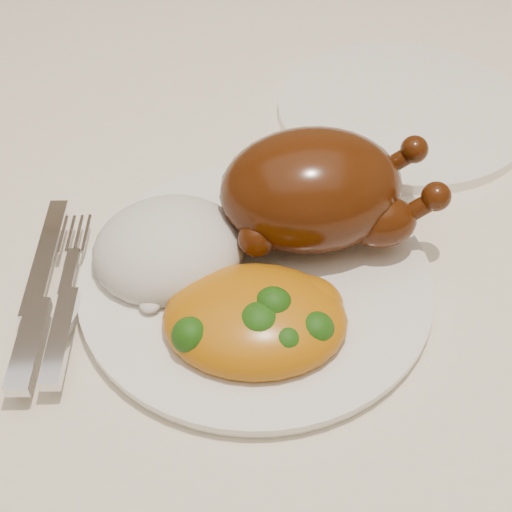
{
  "coord_description": "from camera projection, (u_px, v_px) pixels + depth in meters",
  "views": [
    {
      "loc": [
        0.1,
        -0.46,
        1.15
      ],
      "look_at": [
        0.13,
        -0.12,
        0.8
      ],
      "focal_mm": 50.0,
      "sensor_mm": 36.0,
      "label": 1
    }
  ],
  "objects": [
    {
      "name": "dining_table",
      "position": [
        105.0,
        275.0,
        0.66
      ],
      "size": [
        1.6,
        0.9,
        0.76
      ],
      "color": "brown",
      "rests_on": "floor"
    },
    {
      "name": "tablecloth",
      "position": [
        92.0,
        218.0,
        0.61
      ],
      "size": [
        1.73,
        1.03,
        0.18
      ],
      "color": "white",
      "rests_on": "dining_table"
    },
    {
      "name": "dinner_plate",
      "position": [
        256.0,
        280.0,
        0.51
      ],
      "size": [
        0.32,
        0.32,
        0.01
      ],
      "primitive_type": "cylinder",
      "rotation": [
        0.0,
        0.0,
        -0.38
      ],
      "color": "white",
      "rests_on": "tablecloth"
    },
    {
      "name": "side_plate",
      "position": [
        402.0,
        110.0,
        0.66
      ],
      "size": [
        0.26,
        0.26,
        0.01
      ],
      "primitive_type": "cylinder",
      "rotation": [
        0.0,
        0.0,
        -0.1
      ],
      "color": "white",
      "rests_on": "tablecloth"
    },
    {
      "name": "roast_chicken",
      "position": [
        317.0,
        190.0,
        0.51
      ],
      "size": [
        0.16,
        0.11,
        0.09
      ],
      "rotation": [
        0.0,
        0.0,
        0.04
      ],
      "color": "#4F2108",
      "rests_on": "dinner_plate"
    },
    {
      "name": "rice_mound",
      "position": [
        169.0,
        249.0,
        0.51
      ],
      "size": [
        0.13,
        0.12,
        0.06
      ],
      "rotation": [
        0.0,
        0.0,
        0.25
      ],
      "color": "white",
      "rests_on": "dinner_plate"
    },
    {
      "name": "mac_and_cheese",
      "position": [
        262.0,
        320.0,
        0.47
      ],
      "size": [
        0.13,
        0.11,
        0.05
      ],
      "rotation": [
        0.0,
        0.0,
        -0.11
      ],
      "color": "#BF700C",
      "rests_on": "dinner_plate"
    },
    {
      "name": "cutlery",
      "position": [
        49.0,
        311.0,
        0.48
      ],
      "size": [
        0.04,
        0.18,
        0.01
      ],
      "rotation": [
        0.0,
        0.0,
        -0.07
      ],
      "color": "silver",
      "rests_on": "dinner_plate"
    }
  ]
}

